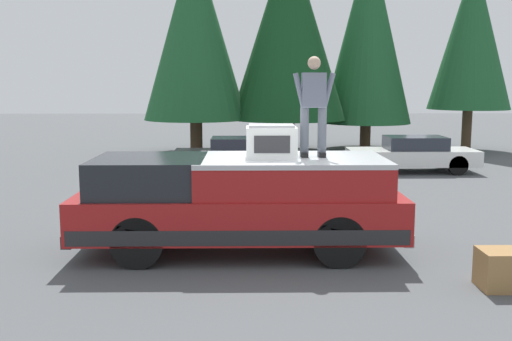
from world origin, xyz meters
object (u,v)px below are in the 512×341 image
at_px(parked_car_white, 412,154).
at_px(wooden_crate, 499,269).
at_px(parked_car_black, 239,156).
at_px(pickup_truck, 239,202).
at_px(person_on_truck_bed, 314,104).
at_px(compressor_unit, 271,141).

xyz_separation_m(parked_car_white, wooden_crate, (-11.05, 1.81, -0.30)).
bearing_deg(parked_car_black, pickup_truck, -179.18).
height_order(pickup_truck, parked_car_black, pickup_truck).
distance_m(pickup_truck, person_on_truck_bed, 2.10).
height_order(person_on_truck_bed, parked_car_black, person_on_truck_bed).
bearing_deg(wooden_crate, pickup_truck, 62.86).
distance_m(person_on_truck_bed, wooden_crate, 3.89).
relative_size(pickup_truck, wooden_crate, 9.89).
bearing_deg(wooden_crate, parked_car_black, 19.63).
height_order(parked_car_white, wooden_crate, parked_car_white).
xyz_separation_m(compressor_unit, person_on_truck_bed, (0.13, -0.72, 0.62)).
height_order(pickup_truck, compressor_unit, compressor_unit).
distance_m(compressor_unit, person_on_truck_bed, 0.96).
bearing_deg(pickup_truck, parked_car_black, 0.82).
bearing_deg(parked_car_black, parked_car_white, -87.12).
xyz_separation_m(parked_car_white, parked_car_black, (-0.28, 5.65, 0.00)).
height_order(parked_car_white, parked_car_black, same).
relative_size(person_on_truck_bed, parked_car_black, 0.41).
relative_size(compressor_unit, wooden_crate, 1.50).
bearing_deg(person_on_truck_bed, pickup_truck, 93.61).
relative_size(parked_car_white, parked_car_black, 1.00).
relative_size(pickup_truck, parked_car_black, 1.35).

